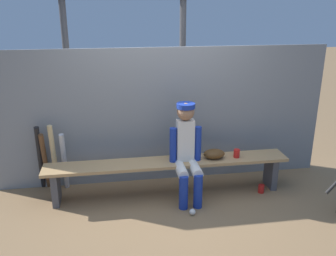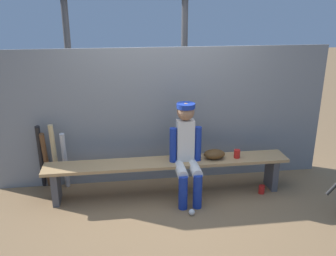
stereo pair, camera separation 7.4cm
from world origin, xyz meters
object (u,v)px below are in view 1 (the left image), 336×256
Objects in this scene: baseball_glove at (214,154)px; cup_on_bench at (237,153)px; bat_aluminum_silver at (64,162)px; baseball at (192,212)px; dugout_bench at (168,168)px; cup_on_ground at (261,189)px; bat_wood_natural at (54,159)px; scoreboard at (128,1)px; player_seated at (187,149)px; bat_aluminum_black at (40,158)px; bat_wood_dark at (45,161)px.

baseball_glove is 2.55× the size of cup_on_bench.
bat_aluminum_silver is 1.82m from baseball.
dugout_bench is 1.29m from cup_on_ground.
bat_wood_natural is 2.77m from cup_on_ground.
cup_on_ground is at bearing -46.41° from scoreboard.
player_seated is 1.95m from bat_aluminum_black.
bat_aluminum_black is 8.51× the size of cup_on_ground.
bat_wood_dark is at bearing -137.33° from scoreboard.
player_seated is at bearing 88.62° from baseball.
bat_wood_dark is (-1.81, 0.49, -0.26)m from player_seated.
player_seated reaches higher than bat_aluminum_silver.
cup_on_bench is at bearing -9.10° from bat_aluminum_black.
baseball_glove is at bearing 0.00° from dugout_bench.
bat_aluminum_silver is 2.53m from scoreboard.
bat_wood_dark reaches higher than bat_aluminum_silver.
bat_aluminum_silver reaches higher than cup_on_ground.
cup_on_ground is at bearing -13.87° from baseball_glove.
bat_wood_dark is at bearing -8.65° from bat_aluminum_black.
baseball is at bearing -27.09° from bat_wood_dark.
cup_on_ground is at bearing -2.52° from player_seated.
baseball is at bearing -27.26° from bat_wood_natural.
scoreboard reaches higher than bat_aluminum_silver.
bat_aluminum_silver is at bearing -11.29° from bat_wood_dark.
dugout_bench is 0.92m from cup_on_bench.
baseball_glove is 1.98m from bat_aluminum_silver.
bat_wood_natural is 8.56× the size of cup_on_bench.
player_seated is 11.26× the size of cup_on_bench.
baseball_glove is 3.78× the size of baseball.
dugout_bench is 3.78× the size of bat_aluminum_silver.
player_seated is 0.43m from baseball_glove.
bat_wood_dark reaches higher than baseball.
dugout_bench is 11.24× the size of baseball_glove.
scoreboard is (-1.27, 1.54, 1.89)m from cup_on_bench.
baseball is 0.67× the size of cup_on_bench.
bat_wood_natural is at bearing -175.80° from bat_aluminum_silver.
bat_wood_natural is at bearing 170.01° from cup_on_ground.
baseball_glove is 0.84m from baseball.
player_seated is at bearing -15.75° from bat_aluminum_silver.
bat_aluminum_black is at bearing 166.71° from dugout_bench.
bat_wood_natural is 0.20m from bat_aluminum_black.
bat_aluminum_silver is 2.28m from cup_on_bench.
bat_wood_natural reaches higher than dugout_bench.
player_seated is at bearing -15.14° from bat_wood_dark.
dugout_bench is 0.68m from baseball.
bat_aluminum_black is (-1.87, 0.50, -0.21)m from player_seated.
cup_on_bench is at bearing -8.19° from bat_wood_natural.
bat_aluminum_black is 8.51× the size of cup_on_bench.
bat_aluminum_silver is 7.57× the size of cup_on_bench.
scoreboard reaches higher than cup_on_ground.
dugout_bench is at bearing -76.80° from scoreboard.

